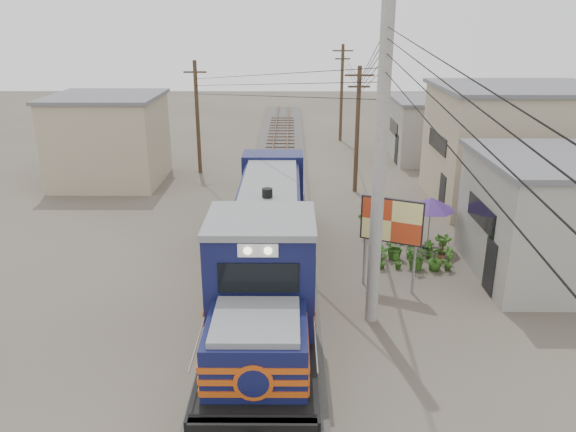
{
  "coord_description": "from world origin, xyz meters",
  "views": [
    {
      "loc": [
        0.85,
        -16.88,
        9.45
      ],
      "look_at": [
        0.72,
        3.51,
        2.2
      ],
      "focal_mm": 35.0,
      "sensor_mm": 36.0,
      "label": 1
    }
  ],
  "objects_px": {
    "vendor": "(407,226)",
    "market_umbrella": "(431,204)",
    "billboard": "(391,223)",
    "locomotive": "(267,247)"
  },
  "relations": [
    {
      "from": "vendor",
      "to": "market_umbrella",
      "type": "bearing_deg",
      "value": 105.58
    },
    {
      "from": "locomotive",
      "to": "billboard",
      "type": "height_order",
      "value": "locomotive"
    },
    {
      "from": "locomotive",
      "to": "market_umbrella",
      "type": "bearing_deg",
      "value": 31.7
    },
    {
      "from": "billboard",
      "to": "market_umbrella",
      "type": "relative_size",
      "value": 1.26
    },
    {
      "from": "locomotive",
      "to": "market_umbrella",
      "type": "xyz_separation_m",
      "value": [
        6.74,
        4.16,
        0.24
      ]
    },
    {
      "from": "billboard",
      "to": "market_umbrella",
      "type": "xyz_separation_m",
      "value": [
        2.34,
        3.82,
        -0.54
      ]
    },
    {
      "from": "billboard",
      "to": "market_umbrella",
      "type": "height_order",
      "value": "billboard"
    },
    {
      "from": "locomotive",
      "to": "vendor",
      "type": "xyz_separation_m",
      "value": [
        5.94,
        4.87,
        -1.02
      ]
    },
    {
      "from": "vendor",
      "to": "billboard",
      "type": "bearing_deg",
      "value": 38.45
    },
    {
      "from": "market_umbrella",
      "to": "vendor",
      "type": "xyz_separation_m",
      "value": [
        -0.8,
        0.71,
        -1.26
      ]
    }
  ]
}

